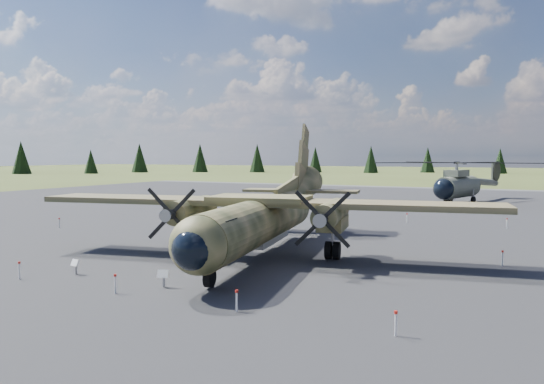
% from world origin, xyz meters
% --- Properties ---
extents(ground, '(500.00, 500.00, 0.00)m').
position_xyz_m(ground, '(0.00, 0.00, 0.00)').
color(ground, '#53612B').
rests_on(ground, ground).
extents(apron, '(120.00, 120.00, 0.04)m').
position_xyz_m(apron, '(0.00, 10.00, 0.00)').
color(apron, '#515155').
rests_on(apron, ground).
extents(transport_plane, '(27.04, 24.31, 8.92)m').
position_xyz_m(transport_plane, '(3.53, -2.50, 2.56)').
color(transport_plane, '#343B20').
rests_on(transport_plane, ground).
extents(helicopter_near, '(25.17, 25.76, 5.16)m').
position_xyz_m(helicopter_near, '(9.44, 38.20, 3.66)').
color(helicopter_near, '#696A5C').
rests_on(helicopter_near, ground).
extents(info_placard_left, '(0.51, 0.28, 0.76)m').
position_xyz_m(info_placard_left, '(-2.38, -11.59, 0.51)').
color(info_placard_left, gray).
rests_on(info_placard_left, ground).
extents(info_placard_right, '(0.55, 0.36, 0.80)m').
position_xyz_m(info_placard_right, '(3.16, -11.72, 0.53)').
color(info_placard_right, gray).
rests_on(info_placard_right, ground).
extents(barrier_fence, '(33.12, 29.62, 0.85)m').
position_xyz_m(barrier_fence, '(-0.46, -0.08, 0.51)').
color(barrier_fence, white).
rests_on(barrier_fence, ground).
extents(treeline, '(315.34, 323.49, 10.95)m').
position_xyz_m(treeline, '(-10.91, -3.80, 4.77)').
color(treeline, black).
rests_on(treeline, ground).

